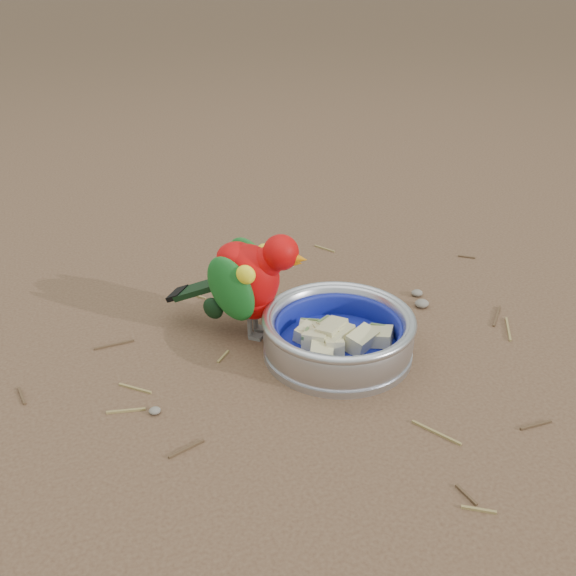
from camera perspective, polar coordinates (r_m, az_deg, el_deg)
name	(u,v)px	position (r m, az deg, el deg)	size (l,w,h in m)	color
ground	(314,407)	(0.81, 2.31, -10.49)	(60.00, 60.00, 0.00)	brown
food_bowl	(338,349)	(0.90, 4.42, -5.42)	(0.21, 0.21, 0.02)	#B2B2BA
bowl_wall	(338,331)	(0.89, 4.50, -3.80)	(0.21, 0.21, 0.04)	#B2B2BA
fruit_wedges	(338,335)	(0.89, 4.48, -4.18)	(0.12, 0.12, 0.03)	#C3BA83
lory_parrot	(249,286)	(0.91, -3.47, 0.17)	(0.09, 0.19, 0.16)	#BC0506
ground_debris	(301,378)	(0.85, 1.16, -8.02)	(0.90, 0.80, 0.01)	olive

